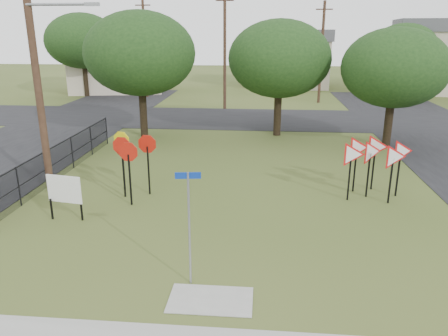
# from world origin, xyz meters

# --- Properties ---
(ground) EXTENTS (140.00, 140.00, 0.00)m
(ground) POSITION_xyz_m (0.00, 0.00, 0.00)
(ground) COLOR #3B4B1C
(street_left) EXTENTS (8.00, 50.00, 0.02)m
(street_left) POSITION_xyz_m (-12.00, 10.00, 0.01)
(street_left) COLOR black
(street_left) RESTS_ON ground
(street_far) EXTENTS (60.00, 8.00, 0.02)m
(street_far) POSITION_xyz_m (0.00, 20.00, 0.01)
(street_far) COLOR black
(street_far) RESTS_ON ground
(curb_pad) EXTENTS (2.00, 1.20, 0.02)m
(curb_pad) POSITION_xyz_m (0.00, -2.40, 0.01)
(curb_pad) COLOR gray
(curb_pad) RESTS_ON ground
(street_name_sign) EXTENTS (0.61, 0.10, 2.96)m
(street_name_sign) POSITION_xyz_m (-0.59, -1.70, 1.70)
(street_name_sign) COLOR gray
(street_name_sign) RESTS_ON ground
(stop_sign_cluster) EXTENTS (1.88, 1.81, 2.39)m
(stop_sign_cluster) POSITION_xyz_m (-3.82, 4.16, 1.78)
(stop_sign_cluster) COLOR black
(stop_sign_cluster) RESTS_ON ground
(yield_sign_cluster) EXTENTS (2.91, 1.67, 2.29)m
(yield_sign_cluster) POSITION_xyz_m (5.35, 4.97, 1.69)
(yield_sign_cluster) COLOR black
(yield_sign_cluster) RESTS_ON ground
(info_board) EXTENTS (1.25, 0.25, 1.57)m
(info_board) POSITION_xyz_m (-5.39, 1.78, 1.04)
(info_board) COLOR black
(info_board) RESTS_ON ground
(utility_pole_main) EXTENTS (3.55, 0.33, 10.00)m
(utility_pole_main) POSITION_xyz_m (-7.24, 4.50, 5.21)
(utility_pole_main) COLOR #452E20
(utility_pole_main) RESTS_ON ground
(far_pole_a) EXTENTS (1.40, 0.24, 9.00)m
(far_pole_a) POSITION_xyz_m (-2.00, 24.00, 4.60)
(far_pole_a) COLOR #452E20
(far_pole_a) RESTS_ON ground
(far_pole_b) EXTENTS (1.40, 0.24, 8.50)m
(far_pole_b) POSITION_xyz_m (6.00, 28.00, 4.35)
(far_pole_b) COLOR #452E20
(far_pole_b) RESTS_ON ground
(far_pole_c) EXTENTS (1.40, 0.24, 9.00)m
(far_pole_c) POSITION_xyz_m (-10.00, 30.00, 4.60)
(far_pole_c) COLOR #452E20
(far_pole_c) RESTS_ON ground
(fence_run) EXTENTS (0.05, 11.55, 1.50)m
(fence_run) POSITION_xyz_m (-7.60, 6.25, 0.78)
(fence_run) COLOR black
(fence_run) RESTS_ON ground
(house_left) EXTENTS (10.58, 8.88, 7.20)m
(house_left) POSITION_xyz_m (-14.00, 34.00, 3.65)
(house_left) COLOR beige
(house_left) RESTS_ON ground
(house_mid) EXTENTS (8.40, 8.40, 6.20)m
(house_mid) POSITION_xyz_m (4.00, 40.00, 3.15)
(house_mid) COLOR beige
(house_mid) RESTS_ON ground
(house_right) EXTENTS (8.30, 8.30, 7.20)m
(house_right) POSITION_xyz_m (18.00, 36.00, 3.65)
(house_right) COLOR beige
(house_right) RESTS_ON ground
(tree_near_left) EXTENTS (6.40, 6.40, 7.27)m
(tree_near_left) POSITION_xyz_m (-6.00, 14.00, 4.86)
(tree_near_left) COLOR black
(tree_near_left) RESTS_ON ground
(tree_near_mid) EXTENTS (6.00, 6.00, 6.80)m
(tree_near_mid) POSITION_xyz_m (2.00, 15.00, 4.54)
(tree_near_mid) COLOR black
(tree_near_mid) RESTS_ON ground
(tree_near_right) EXTENTS (5.60, 5.60, 6.33)m
(tree_near_right) POSITION_xyz_m (8.00, 13.00, 4.22)
(tree_near_right) COLOR black
(tree_near_right) RESTS_ON ground
(tree_far_left) EXTENTS (6.80, 6.80, 7.73)m
(tree_far_left) POSITION_xyz_m (-16.00, 30.00, 5.17)
(tree_far_left) COLOR black
(tree_far_left) RESTS_ON ground
(tree_far_right) EXTENTS (6.00, 6.00, 6.80)m
(tree_far_right) POSITION_xyz_m (14.00, 32.00, 4.54)
(tree_far_right) COLOR black
(tree_far_right) RESTS_ON ground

